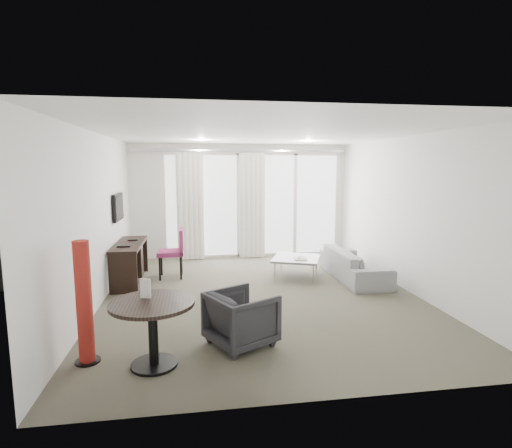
{
  "coord_description": "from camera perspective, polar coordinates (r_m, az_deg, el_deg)",
  "views": [
    {
      "loc": [
        -1.04,
        -6.2,
        2.09
      ],
      "look_at": [
        0.0,
        0.6,
        1.1
      ],
      "focal_mm": 28.0,
      "sensor_mm": 36.0,
      "label": 1
    }
  ],
  "objects": [
    {
      "name": "floor",
      "position": [
        6.62,
        0.8,
        -10.2
      ],
      "size": [
        5.0,
        6.0,
        0.0
      ],
      "primitive_type": "cube",
      "color": "#4F4C3D",
      "rests_on": "ground"
    },
    {
      "name": "ceiling",
      "position": [
        6.31,
        0.85,
        12.83
      ],
      "size": [
        5.0,
        6.0,
        0.0
      ],
      "primitive_type": "cube",
      "color": "white",
      "rests_on": "ground"
    },
    {
      "name": "wall_left",
      "position": [
        6.42,
        -21.78,
        0.54
      ],
      "size": [
        0.0,
        6.0,
        2.6
      ],
      "primitive_type": "cube",
      "color": "silver",
      "rests_on": "ground"
    },
    {
      "name": "wall_right",
      "position": [
        7.18,
        20.91,
        1.34
      ],
      "size": [
        0.0,
        6.0,
        2.6
      ],
      "primitive_type": "cube",
      "color": "silver",
      "rests_on": "ground"
    },
    {
      "name": "wall_front",
      "position": [
        3.45,
        9.11,
        -5.1
      ],
      "size": [
        5.0,
        0.0,
        2.6
      ],
      "primitive_type": "cube",
      "color": "silver",
      "rests_on": "ground"
    },
    {
      "name": "window_panel",
      "position": [
        9.32,
        -0.4,
        2.71
      ],
      "size": [
        4.0,
        0.02,
        2.38
      ],
      "primitive_type": null,
      "color": "white",
      "rests_on": "ground"
    },
    {
      "name": "window_frame",
      "position": [
        9.31,
        -0.38,
        2.7
      ],
      "size": [
        4.1,
        0.06,
        2.44
      ],
      "primitive_type": null,
      "color": "white",
      "rests_on": "ground"
    },
    {
      "name": "curtain_left",
      "position": [
        9.06,
        -9.36,
        2.44
      ],
      "size": [
        0.6,
        0.2,
        2.38
      ],
      "primitive_type": null,
      "color": "silver",
      "rests_on": "ground"
    },
    {
      "name": "curtain_right",
      "position": [
        9.15,
        -0.56,
        2.6
      ],
      "size": [
        0.6,
        0.2,
        2.38
      ],
      "primitive_type": null,
      "color": "silver",
      "rests_on": "ground"
    },
    {
      "name": "curtain_track",
      "position": [
        9.09,
        -2.15,
        10.45
      ],
      "size": [
        4.8,
        0.04,
        0.04
      ],
      "primitive_type": null,
      "color": "#B2B2B7",
      "rests_on": "ceiling"
    },
    {
      "name": "downlight_a",
      "position": [
        7.82,
        -7.82,
        11.78
      ],
      "size": [
        0.12,
        0.12,
        0.02
      ],
      "primitive_type": "cylinder",
      "color": "#FFE0B2",
      "rests_on": "ceiling"
    },
    {
      "name": "downlight_b",
      "position": [
        8.13,
        7.47,
        11.65
      ],
      "size": [
        0.12,
        0.12,
        0.02
      ],
      "primitive_type": "cylinder",
      "color": "#FFE0B2",
      "rests_on": "ceiling"
    },
    {
      "name": "desk",
      "position": [
        7.65,
        -17.57,
        -5.28
      ],
      "size": [
        0.48,
        1.53,
        0.72
      ],
      "primitive_type": null,
      "color": "black",
      "rests_on": "floor"
    },
    {
      "name": "tv",
      "position": [
        7.81,
        -19.11,
        2.3
      ],
      "size": [
        0.05,
        0.8,
        0.5
      ],
      "primitive_type": null,
      "color": "black",
      "rests_on": "wall_left"
    },
    {
      "name": "desk_chair",
      "position": [
        7.73,
        -12.11,
        -4.11
      ],
      "size": [
        0.51,
        0.48,
        0.93
      ],
      "primitive_type": null,
      "rotation": [
        0.0,
        0.0,
        -0.01
      ],
      "color": "#93295C",
      "rests_on": "floor"
    },
    {
      "name": "round_table",
      "position": [
        4.46,
        -14.48,
        -14.98
      ],
      "size": [
        0.92,
        0.92,
        0.7
      ],
      "primitive_type": null,
      "rotation": [
        0.0,
        0.0,
        -0.05
      ],
      "color": "black",
      "rests_on": "floor"
    },
    {
      "name": "menu_card",
      "position": [
        4.47,
        -15.47,
        -9.94
      ],
      "size": [
        0.12,
        0.05,
        0.21
      ],
      "primitive_type": null,
      "rotation": [
        0.0,
        0.0,
        -0.28
      ],
      "color": "white",
      "rests_on": "round_table"
    },
    {
      "name": "red_lamp",
      "position": [
        4.66,
        -23.34,
        -10.28
      ],
      "size": [
        0.31,
        0.31,
        1.33
      ],
      "primitive_type": "cylinder",
      "rotation": [
        0.0,
        0.0,
        0.18
      ],
      "color": "maroon",
      "rests_on": "floor"
    },
    {
      "name": "tub_armchair",
      "position": [
        4.82,
        -2.12,
        -13.32
      ],
      "size": [
        0.95,
        0.94,
        0.64
      ],
      "primitive_type": "imported",
      "rotation": [
        0.0,
        0.0,
        2.06
      ],
      "color": "#262629",
      "rests_on": "floor"
    },
    {
      "name": "coffee_table",
      "position": [
        7.68,
        5.76,
        -6.16
      ],
      "size": [
        1.11,
        1.11,
        0.38
      ],
      "primitive_type": null,
      "rotation": [
        0.0,
        0.0,
        -0.38
      ],
      "color": "gray",
      "rests_on": "floor"
    },
    {
      "name": "remote",
      "position": [
        7.57,
        6.21,
        -5.06
      ],
      "size": [
        0.12,
        0.18,
        0.02
      ],
      "primitive_type": null,
      "rotation": [
        0.0,
        0.0,
        -0.39
      ],
      "color": "black",
      "rests_on": "coffee_table"
    },
    {
      "name": "magazine",
      "position": [
        7.52,
        6.35,
        -5.15
      ],
      "size": [
        0.25,
        0.3,
        0.02
      ],
      "primitive_type": null,
      "rotation": [
        0.0,
        0.0,
        -0.13
      ],
      "color": "gray",
      "rests_on": "coffee_table"
    },
    {
      "name": "sofa",
      "position": [
        7.75,
        13.84,
        -5.6
      ],
      "size": [
        0.74,
        1.88,
        0.55
      ],
      "primitive_type": "imported",
      "rotation": [
        0.0,
        0.0,
        1.57
      ],
      "color": "gray",
      "rests_on": "floor"
    },
    {
      "name": "terrace_slab",
      "position": [
        10.99,
        -1.53,
        -3.1
      ],
      "size": [
        5.6,
        3.0,
        0.12
      ],
      "primitive_type": "cube",
      "color": "#4D4D50",
      "rests_on": "ground"
    },
    {
      "name": "rattan_chair_a",
      "position": [
        10.33,
        2.1,
        -1.41
      ],
      "size": [
        0.62,
        0.62,
        0.74
      ],
      "primitive_type": null,
      "rotation": [
        0.0,
        0.0,
        -0.25
      ],
      "color": "brown",
      "rests_on": "terrace_slab"
    },
    {
      "name": "rattan_chair_b",
      "position": [
        11.17,
        7.32,
        -0.6
      ],
      "size": [
        0.65,
        0.65,
        0.8
      ],
      "primitive_type": null,
      "rotation": [
        0.0,
        0.0,
        -0.22
      ],
      "color": "brown",
      "rests_on": "terrace_slab"
    },
    {
      "name": "rattan_table",
      "position": [
        10.9,
        6.42,
        -1.67
      ],
      "size": [
        0.5,
        0.5,
        0.47
      ],
      "primitive_type": null,
      "rotation": [
        0.0,
        0.0,
        -0.06
      ],
      "color": "brown",
      "rests_on": "terrace_slab"
    },
    {
      "name": "balustrade",
      "position": [
        12.32,
        -2.39,
        0.76
      ],
      "size": [
        5.5,
        0.06,
        1.05
      ],
      "primitive_type": null,
      "color": "#B2B2B7",
      "rests_on": "terrace_slab"
    }
  ]
}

